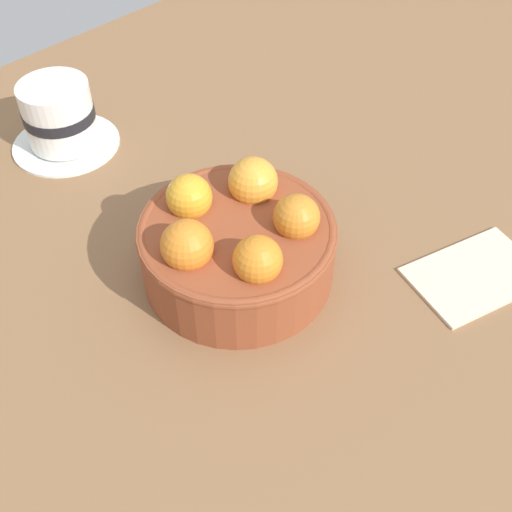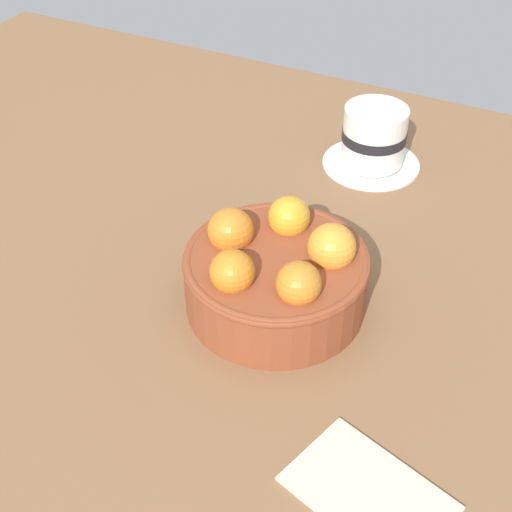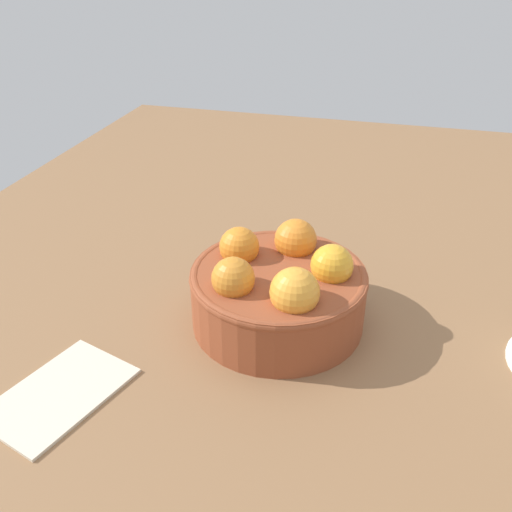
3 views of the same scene
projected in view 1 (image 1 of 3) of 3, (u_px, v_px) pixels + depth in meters
The scene contains 4 objects.
ground_plane at pixel (239, 285), 59.12cm from camera, with size 139.10×94.21×3.10cm, color brown.
terracotta_bowl at pixel (237, 243), 55.25cm from camera, with size 16.96×16.96×8.93cm.
coffee_cup at pixel (58, 119), 68.48cm from camera, with size 11.61×11.61×7.47cm.
folded_napkin at pixel (476, 274), 57.56cm from camera, with size 11.58×7.64×0.60cm, color beige.
Camera 1 is at (-26.46, -28.42, 43.14)cm, focal length 45.30 mm.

